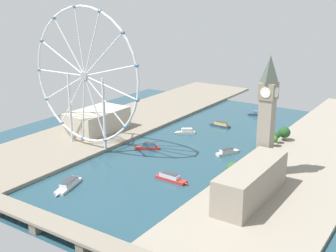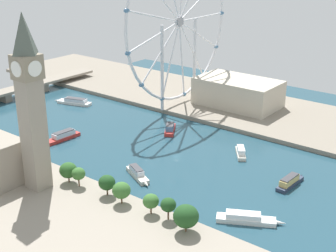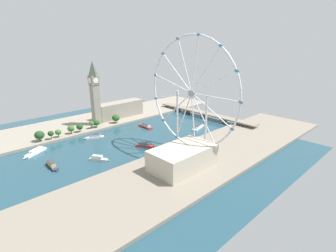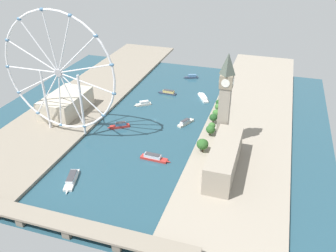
{
  "view_description": "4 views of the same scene",
  "coord_description": "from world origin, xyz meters",
  "px_view_note": "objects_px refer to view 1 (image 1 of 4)",
  "views": [
    {
      "loc": [
        -192.06,
        330.41,
        135.01
      ],
      "look_at": [
        20.01,
        11.51,
        19.49
      ],
      "focal_mm": 46.52,
      "sensor_mm": 36.0,
      "label": 1
    },
    {
      "loc": [
        -219.12,
        -166.35,
        124.69
      ],
      "look_at": [
        9.61,
        14.43,
        13.78
      ],
      "focal_mm": 52.49,
      "sensor_mm": 36.0,
      "label": 2
    },
    {
      "loc": [
        257.6,
        -151.64,
        120.19
      ],
      "look_at": [
        8.71,
        88.57,
        7.36
      ],
      "focal_mm": 28.06,
      "sensor_mm": 36.0,
      "label": 3
    },
    {
      "loc": [
        -121.15,
        332.44,
        187.94
      ],
      "look_at": [
        -24.24,
        28.47,
        10.45
      ],
      "focal_mm": 37.86,
      "sensor_mm": 36.0,
      "label": 4
    }
  ],
  "objects_px": {
    "clock_tower": "(267,114)",
    "tour_boat_1": "(68,185)",
    "riverside_hall": "(97,120)",
    "tour_boat_5": "(148,147)",
    "tour_boat_4": "(257,114)",
    "tour_boat_2": "(228,152)",
    "tour_boat_7": "(186,132)",
    "tour_boat_3": "(220,125)",
    "river_bridge": "(40,220)",
    "ferris_wheel": "(85,77)",
    "tour_boat_6": "(262,132)",
    "parliament_block": "(251,182)",
    "tour_boat_0": "(171,178)"
  },
  "relations": [
    {
      "from": "riverside_hall",
      "to": "tour_boat_0",
      "type": "bearing_deg",
      "value": 155.56
    },
    {
      "from": "parliament_block",
      "to": "river_bridge",
      "type": "bearing_deg",
      "value": 48.78
    },
    {
      "from": "ferris_wheel",
      "to": "tour_boat_1",
      "type": "xyz_separation_m",
      "value": [
        -46.85,
        70.54,
        -64.42
      ]
    },
    {
      "from": "tour_boat_1",
      "to": "tour_boat_2",
      "type": "height_order",
      "value": "tour_boat_2"
    },
    {
      "from": "ferris_wheel",
      "to": "tour_boat_4",
      "type": "relative_size",
      "value": 5.71
    },
    {
      "from": "tour_boat_3",
      "to": "tour_boat_6",
      "type": "xyz_separation_m",
      "value": [
        -46.84,
        0.02,
        -0.44
      ]
    },
    {
      "from": "tour_boat_2",
      "to": "ferris_wheel",
      "type": "bearing_deg",
      "value": 142.46
    },
    {
      "from": "tour_boat_4",
      "to": "tour_boat_2",
      "type": "bearing_deg",
      "value": 80.87
    },
    {
      "from": "parliament_block",
      "to": "tour_boat_4",
      "type": "xyz_separation_m",
      "value": [
        82.62,
        -211.91,
        -12.84
      ]
    },
    {
      "from": "riverside_hall",
      "to": "tour_boat_1",
      "type": "height_order",
      "value": "riverside_hall"
    },
    {
      "from": "ferris_wheel",
      "to": "tour_boat_6",
      "type": "distance_m",
      "value": 184.91
    },
    {
      "from": "ferris_wheel",
      "to": "riverside_hall",
      "type": "bearing_deg",
      "value": -57.58
    },
    {
      "from": "river_bridge",
      "to": "tour_boat_2",
      "type": "xyz_separation_m",
      "value": [
        -35.88,
        -179.15,
        -4.24
      ]
    },
    {
      "from": "parliament_block",
      "to": "tour_boat_7",
      "type": "xyz_separation_m",
      "value": [
        116.14,
        -106.13,
        -12.8
      ]
    },
    {
      "from": "parliament_block",
      "to": "tour_boat_5",
      "type": "relative_size",
      "value": 3.39
    },
    {
      "from": "riverside_hall",
      "to": "river_bridge",
      "type": "distance_m",
      "value": 190.97
    },
    {
      "from": "parliament_block",
      "to": "ferris_wheel",
      "type": "bearing_deg",
      "value": -6.53
    },
    {
      "from": "tour_boat_1",
      "to": "parliament_block",
      "type": "bearing_deg",
      "value": 96.01
    },
    {
      "from": "tour_boat_6",
      "to": "tour_boat_3",
      "type": "bearing_deg",
      "value": 61.1
    },
    {
      "from": "riverside_hall",
      "to": "tour_boat_5",
      "type": "bearing_deg",
      "value": 171.24
    },
    {
      "from": "tour_boat_3",
      "to": "tour_boat_5",
      "type": "height_order",
      "value": "tour_boat_5"
    },
    {
      "from": "river_bridge",
      "to": "parliament_block",
      "type": "bearing_deg",
      "value": -131.22
    },
    {
      "from": "tour_boat_6",
      "to": "tour_boat_4",
      "type": "bearing_deg",
      "value": -2.8
    },
    {
      "from": "river_bridge",
      "to": "tour_boat_1",
      "type": "relative_size",
      "value": 5.6
    },
    {
      "from": "ferris_wheel",
      "to": "tour_boat_5",
      "type": "relative_size",
      "value": 5.47
    },
    {
      "from": "tour_boat_3",
      "to": "tour_boat_7",
      "type": "distance_m",
      "value": 45.2
    },
    {
      "from": "tour_boat_1",
      "to": "tour_boat_4",
      "type": "distance_m",
      "value": 266.01
    },
    {
      "from": "clock_tower",
      "to": "tour_boat_1",
      "type": "height_order",
      "value": "clock_tower"
    },
    {
      "from": "tour_boat_4",
      "to": "tour_boat_7",
      "type": "height_order",
      "value": "tour_boat_7"
    },
    {
      "from": "tour_boat_2",
      "to": "tour_boat_7",
      "type": "bearing_deg",
      "value": 89.83
    },
    {
      "from": "clock_tower",
      "to": "tour_boat_0",
      "type": "distance_m",
      "value": 86.41
    },
    {
      "from": "tour_boat_4",
      "to": "tour_boat_5",
      "type": "distance_m",
      "value": 169.09
    },
    {
      "from": "clock_tower",
      "to": "tour_boat_1",
      "type": "xyz_separation_m",
      "value": [
        110.96,
        98.01,
        -48.1
      ]
    },
    {
      "from": "tour_boat_4",
      "to": "tour_boat_3",
      "type": "bearing_deg",
      "value": 55.75
    },
    {
      "from": "parliament_block",
      "to": "riverside_hall",
      "type": "height_order",
      "value": "parliament_block"
    },
    {
      "from": "tour_boat_5",
      "to": "parliament_block",
      "type": "bearing_deg",
      "value": 125.43
    },
    {
      "from": "ferris_wheel",
      "to": "river_bridge",
      "type": "relative_size",
      "value": 0.67
    },
    {
      "from": "clock_tower",
      "to": "parliament_block",
      "type": "height_order",
      "value": "clock_tower"
    },
    {
      "from": "tour_boat_3",
      "to": "tour_boat_7",
      "type": "relative_size",
      "value": 1.32
    },
    {
      "from": "tour_boat_6",
      "to": "tour_boat_1",
      "type": "bearing_deg",
      "value": 131.83
    },
    {
      "from": "clock_tower",
      "to": "riverside_hall",
      "type": "relative_size",
      "value": 1.43
    },
    {
      "from": "clock_tower",
      "to": "tour_boat_2",
      "type": "bearing_deg",
      "value": -33.41
    },
    {
      "from": "clock_tower",
      "to": "parliament_block",
      "type": "relative_size",
      "value": 1.18
    },
    {
      "from": "tour_boat_3",
      "to": "tour_boat_6",
      "type": "height_order",
      "value": "tour_boat_3"
    },
    {
      "from": "ferris_wheel",
      "to": "tour_boat_6",
      "type": "xyz_separation_m",
      "value": [
        -116.46,
        -128.3,
        -64.58
      ]
    },
    {
      "from": "ferris_wheel",
      "to": "tour_boat_7",
      "type": "distance_m",
      "value": 119.73
    },
    {
      "from": "tour_boat_3",
      "to": "clock_tower",
      "type": "bearing_deg",
      "value": 133.88
    },
    {
      "from": "tour_boat_1",
      "to": "tour_boat_5",
      "type": "relative_size",
      "value": 1.46
    },
    {
      "from": "clock_tower",
      "to": "tour_boat_7",
      "type": "bearing_deg",
      "value": -29.21
    },
    {
      "from": "ferris_wheel",
      "to": "tour_boat_5",
      "type": "xyz_separation_m",
      "value": [
        -46.83,
        -27.99,
        -64.19
      ]
    }
  ]
}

